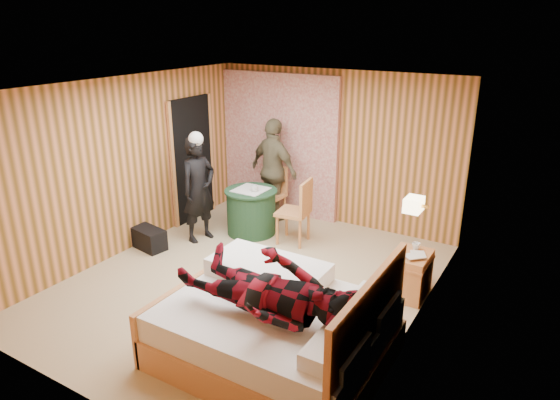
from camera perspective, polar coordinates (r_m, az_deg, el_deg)
The scene contains 23 objects.
floor at distance 6.58m, azimuth -3.60°, elevation -9.32°, with size 4.20×5.00×0.01m, color #C6B482.
ceiling at distance 5.79m, azimuth -4.14°, elevation 12.81°, with size 4.20×5.00×0.01m, color silver.
wall_back at distance 8.16m, azimuth 6.20°, elevation 5.91°, with size 4.20×0.02×2.50m, color #E28A57.
wall_left at distance 7.42m, azimuth -17.35°, elevation 3.68°, with size 0.02×5.00×2.50m, color #E28A57.
wall_right at distance 5.24m, azimuth 15.45°, elevation -2.83°, with size 0.02×5.00×2.50m, color #E28A57.
curtain at distance 8.57m, azimuth -0.11°, elevation 6.35°, with size 2.20×0.08×2.40m, color beige.
doorway at distance 8.41m, azimuth -10.00°, elevation 4.55°, with size 0.06×0.90×2.05m, color black.
wall_lamp at distance 5.67m, azimuth 15.06°, elevation -0.50°, with size 0.26×0.24×0.16m.
bed at distance 5.10m, azimuth -0.19°, elevation -14.43°, with size 2.15×1.70×1.17m.
nightstand at distance 6.36m, azimuth 14.68°, elevation -8.16°, with size 0.43×0.58×0.56m.
round_table at distance 7.88m, azimuth -3.31°, elevation -1.27°, with size 0.82×0.82×0.73m.
chair_far at distance 8.34m, azimuth -0.79°, elevation 1.23°, with size 0.43×0.43×0.93m.
chair_near at distance 7.43m, azimuth 2.15°, elevation -0.82°, with size 0.51×0.51×1.00m.
duffel_bag at distance 7.67m, azimuth -14.79°, elevation -4.28°, with size 0.55×0.29×0.31m, color black.
sneaker_left at distance 6.89m, azimuth -3.40°, elevation -7.36°, with size 0.26×0.10×0.11m, color silver.
sneaker_right at distance 6.97m, azimuth -4.17°, elevation -7.00°, with size 0.27×0.11×0.12m, color silver.
woman_standing at distance 7.59m, azimuth -9.27°, elevation 1.18°, with size 0.59×0.39×1.61m, color black.
man_at_table at distance 8.27m, azimuth -0.70°, elevation 3.41°, with size 1.01×0.42×1.72m, color #696246.
man_on_bed at distance 4.56m, azimuth -1.38°, elevation -8.91°, with size 1.77×0.67×0.86m, color maroon.
book_lower at distance 6.19m, azimuth 14.77°, elevation -6.07°, with size 0.17×0.22×0.02m, color silver.
book_upper at distance 6.18m, azimuth 14.78°, elevation -5.90°, with size 0.16×0.22×0.02m, color silver.
cup_nightstand at distance 6.34m, azimuth 15.27°, elevation -5.14°, with size 0.10×0.10×0.09m, color silver.
cup_table at distance 7.65m, azimuth -2.96°, elevation 1.35°, with size 0.12×0.12×0.10m, color silver.
Camera 1 is at (3.29, -4.71, 3.21)m, focal length 32.00 mm.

